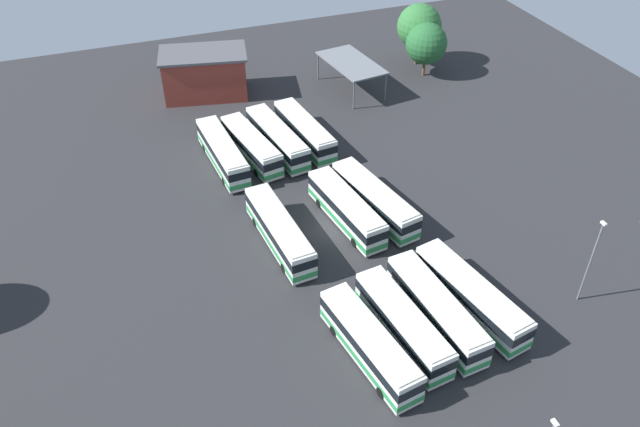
{
  "coord_description": "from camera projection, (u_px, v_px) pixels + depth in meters",
  "views": [
    {
      "loc": [
        -48.78,
        19.29,
        42.83
      ],
      "look_at": [
        0.85,
        0.73,
        1.53
      ],
      "focal_mm": 35.75,
      "sensor_mm": 36.0,
      "label": 1
    }
  ],
  "objects": [
    {
      "name": "bus_row1_slot1",
      "position": [
        346.0,
        209.0,
        67.3
      ],
      "size": [
        12.55,
        4.33,
        3.5
      ],
      "color": "silver",
      "rests_on": "ground_plane"
    },
    {
      "name": "bus_row1_slot0",
      "position": [
        374.0,
        199.0,
        68.62
      ],
      "size": [
        13.25,
        5.06,
        3.5
      ],
      "color": "silver",
      "rests_on": "ground_plane"
    },
    {
      "name": "bus_row2_slot3",
      "position": [
        223.0,
        152.0,
        76.07
      ],
      "size": [
        13.04,
        3.56,
        3.5
      ],
      "color": "silver",
      "rests_on": "ground_plane"
    },
    {
      "name": "depot_building",
      "position": [
        205.0,
        73.0,
        89.84
      ],
      "size": [
        9.48,
        13.23,
        6.4
      ],
      "color": "maroon",
      "rests_on": "ground_plane"
    },
    {
      "name": "bus_row0_slot2",
      "position": [
        403.0,
        324.0,
        54.51
      ],
      "size": [
        12.06,
        4.0,
        3.5
      ],
      "color": "silver",
      "rests_on": "ground_plane"
    },
    {
      "name": "bus_row0_slot3",
      "position": [
        369.0,
        344.0,
        52.75
      ],
      "size": [
        12.28,
        4.46,
        3.5
      ],
      "color": "silver",
      "rests_on": "ground_plane"
    },
    {
      "name": "maintenance_shelter",
      "position": [
        351.0,
        63.0,
        90.41
      ],
      "size": [
        11.67,
        7.21,
        4.3
      ],
      "color": "slate",
      "rests_on": "ground_plane"
    },
    {
      "name": "bus_row2_slot0",
      "position": [
        305.0,
        131.0,
        79.99
      ],
      "size": [
        12.87,
        4.15,
        3.5
      ],
      "color": "silver",
      "rests_on": "ground_plane"
    },
    {
      "name": "bus_row2_slot1",
      "position": [
        277.0,
        138.0,
        78.63
      ],
      "size": [
        13.24,
        4.47,
        3.5
      ],
      "color": "silver",
      "rests_on": "ground_plane"
    },
    {
      "name": "tree_west_edge",
      "position": [
        426.0,
        44.0,
        93.59
      ],
      "size": [
        6.11,
        6.11,
        8.09
      ],
      "color": "brown",
      "rests_on": "ground_plane"
    },
    {
      "name": "ground_plane",
      "position": [
        329.0,
        228.0,
        67.69
      ],
      "size": [
        113.92,
        113.92,
        0.0
      ],
      "primitive_type": "plane",
      "color": "#28282B"
    },
    {
      "name": "bus_row2_slot2",
      "position": [
        251.0,
        146.0,
        77.2
      ],
      "size": [
        12.27,
        4.72,
        3.5
      ],
      "color": "silver",
      "rests_on": "ground_plane"
    },
    {
      "name": "bus_row0_slot0",
      "position": [
        471.0,
        295.0,
        57.23
      ],
      "size": [
        13.19,
        4.99,
        3.5
      ],
      "color": "silver",
      "rests_on": "ground_plane"
    },
    {
      "name": "bus_row0_slot1",
      "position": [
        436.0,
        309.0,
        55.88
      ],
      "size": [
        12.79,
        3.71,
        3.5
      ],
      "color": "silver",
      "rests_on": "ground_plane"
    },
    {
      "name": "bus_row1_slot3",
      "position": [
        279.0,
        231.0,
        64.41
      ],
      "size": [
        13.04,
        3.67,
        3.5
      ],
      "color": "silver",
      "rests_on": "ground_plane"
    },
    {
      "name": "tree_northeast",
      "position": [
        419.0,
        26.0,
        96.04
      ],
      "size": [
        6.71,
        6.71,
        9.48
      ],
      "color": "brown",
      "rests_on": "ground_plane"
    },
    {
      "name": "lamp_post_near_entrance",
      "position": [
        591.0,
        259.0,
        56.32
      ],
      "size": [
        0.56,
        0.28,
        9.19
      ],
      "color": "slate",
      "rests_on": "ground_plane"
    }
  ]
}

